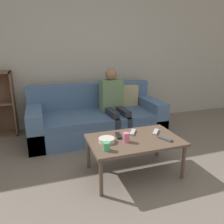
{
  "coord_description": "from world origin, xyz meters",
  "views": [
    {
      "loc": [
        -0.87,
        -1.28,
        1.41
      ],
      "look_at": [
        0.02,
        1.36,
        0.56
      ],
      "focal_mm": 35.0,
      "sensor_mm": 36.0,
      "label": 1
    }
  ],
  "objects_px": {
    "cup_far": "(126,137)",
    "tv_remote_2": "(118,136)",
    "tv_remote_3": "(165,139)",
    "tv_remote_1": "(156,132)",
    "cup_near": "(106,146)",
    "tv_remote_0": "(133,132)",
    "coffee_table": "(134,142)",
    "person_adult": "(113,98)",
    "snack_bowl": "(107,140)",
    "couch": "(97,119)"
  },
  "relations": [
    {
      "from": "person_adult",
      "to": "tv_remote_3",
      "type": "xyz_separation_m",
      "value": [
        0.15,
        -1.31,
        -0.17
      ]
    },
    {
      "from": "coffee_table",
      "to": "tv_remote_0",
      "type": "height_order",
      "value": "tv_remote_0"
    },
    {
      "from": "tv_remote_0",
      "to": "cup_far",
      "type": "bearing_deg",
      "value": -95.4
    },
    {
      "from": "cup_far",
      "to": "tv_remote_3",
      "type": "height_order",
      "value": "cup_far"
    },
    {
      "from": "coffee_table",
      "to": "person_adult",
      "type": "height_order",
      "value": "person_adult"
    },
    {
      "from": "snack_bowl",
      "to": "tv_remote_2",
      "type": "bearing_deg",
      "value": 30.25
    },
    {
      "from": "cup_near",
      "to": "snack_bowl",
      "type": "relative_size",
      "value": 0.5
    },
    {
      "from": "tv_remote_1",
      "to": "snack_bowl",
      "type": "distance_m",
      "value": 0.63
    },
    {
      "from": "tv_remote_3",
      "to": "tv_remote_1",
      "type": "bearing_deg",
      "value": 64.13
    },
    {
      "from": "coffee_table",
      "to": "cup_near",
      "type": "relative_size",
      "value": 11.82
    },
    {
      "from": "tv_remote_0",
      "to": "snack_bowl",
      "type": "height_order",
      "value": "snack_bowl"
    },
    {
      "from": "coffee_table",
      "to": "tv_remote_1",
      "type": "distance_m",
      "value": 0.32
    },
    {
      "from": "tv_remote_0",
      "to": "tv_remote_3",
      "type": "bearing_deg",
      "value": -14.25
    },
    {
      "from": "couch",
      "to": "cup_near",
      "type": "relative_size",
      "value": 24.63
    },
    {
      "from": "person_adult",
      "to": "tv_remote_0",
      "type": "distance_m",
      "value": 1.04
    },
    {
      "from": "person_adult",
      "to": "tv_remote_3",
      "type": "distance_m",
      "value": 1.33
    },
    {
      "from": "cup_near",
      "to": "person_adult",
      "type": "bearing_deg",
      "value": 68.51
    },
    {
      "from": "cup_far",
      "to": "tv_remote_2",
      "type": "distance_m",
      "value": 0.17
    },
    {
      "from": "tv_remote_1",
      "to": "tv_remote_2",
      "type": "relative_size",
      "value": 0.93
    },
    {
      "from": "tv_remote_2",
      "to": "couch",
      "type": "bearing_deg",
      "value": 98.0
    },
    {
      "from": "cup_far",
      "to": "tv_remote_0",
      "type": "distance_m",
      "value": 0.26
    },
    {
      "from": "cup_near",
      "to": "tv_remote_1",
      "type": "distance_m",
      "value": 0.73
    },
    {
      "from": "person_adult",
      "to": "cup_far",
      "type": "xyz_separation_m",
      "value": [
        -0.27,
        -1.23,
        -0.13
      ]
    },
    {
      "from": "coffee_table",
      "to": "person_adult",
      "type": "relative_size",
      "value": 0.94
    },
    {
      "from": "coffee_table",
      "to": "tv_remote_0",
      "type": "xyz_separation_m",
      "value": [
        0.05,
        0.16,
        0.05
      ]
    },
    {
      "from": "coffee_table",
      "to": "tv_remote_1",
      "type": "xyz_separation_m",
      "value": [
        0.31,
        0.08,
        0.05
      ]
    },
    {
      "from": "person_adult",
      "to": "snack_bowl",
      "type": "distance_m",
      "value": 1.27
    },
    {
      "from": "person_adult",
      "to": "snack_bowl",
      "type": "xyz_separation_m",
      "value": [
        -0.47,
        -1.16,
        -0.16
      ]
    },
    {
      "from": "cup_near",
      "to": "snack_bowl",
      "type": "xyz_separation_m",
      "value": [
        0.06,
        0.19,
        -0.02
      ]
    },
    {
      "from": "snack_bowl",
      "to": "tv_remote_0",
      "type": "bearing_deg",
      "value": 20.92
    },
    {
      "from": "tv_remote_3",
      "to": "snack_bowl",
      "type": "xyz_separation_m",
      "value": [
        -0.62,
        0.15,
        0.01
      ]
    },
    {
      "from": "cup_far",
      "to": "tv_remote_1",
      "type": "bearing_deg",
      "value": 16.27
    },
    {
      "from": "cup_far",
      "to": "snack_bowl",
      "type": "bearing_deg",
      "value": 162.32
    },
    {
      "from": "coffee_table",
      "to": "cup_far",
      "type": "height_order",
      "value": "cup_far"
    },
    {
      "from": "person_adult",
      "to": "tv_remote_2",
      "type": "height_order",
      "value": "person_adult"
    },
    {
      "from": "cup_near",
      "to": "tv_remote_0",
      "type": "height_order",
      "value": "cup_near"
    },
    {
      "from": "person_adult",
      "to": "tv_remote_3",
      "type": "height_order",
      "value": "person_adult"
    },
    {
      "from": "snack_bowl",
      "to": "person_adult",
      "type": "bearing_deg",
      "value": 67.94
    },
    {
      "from": "coffee_table",
      "to": "person_adult",
      "type": "xyz_separation_m",
      "value": [
        0.16,
        1.18,
        0.22
      ]
    },
    {
      "from": "person_adult",
      "to": "cup_far",
      "type": "bearing_deg",
      "value": -105.97
    },
    {
      "from": "tv_remote_3",
      "to": "snack_bowl",
      "type": "relative_size",
      "value": 1.02
    },
    {
      "from": "couch",
      "to": "snack_bowl",
      "type": "xyz_separation_m",
      "value": [
        -0.22,
        -1.26,
        0.19
      ]
    },
    {
      "from": "tv_remote_1",
      "to": "tv_remote_3",
      "type": "height_order",
      "value": "same"
    },
    {
      "from": "tv_remote_0",
      "to": "coffee_table",
      "type": "bearing_deg",
      "value": -73.52
    },
    {
      "from": "couch",
      "to": "tv_remote_2",
      "type": "relative_size",
      "value": 11.95
    },
    {
      "from": "tv_remote_1",
      "to": "cup_far",
      "type": "bearing_deg",
      "value": -125.37
    },
    {
      "from": "cup_near",
      "to": "cup_far",
      "type": "height_order",
      "value": "cup_far"
    },
    {
      "from": "cup_far",
      "to": "tv_remote_2",
      "type": "bearing_deg",
      "value": 100.32
    },
    {
      "from": "couch",
      "to": "cup_near",
      "type": "bearing_deg",
      "value": -100.83
    },
    {
      "from": "cup_near",
      "to": "cup_far",
      "type": "relative_size",
      "value": 0.83
    }
  ]
}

